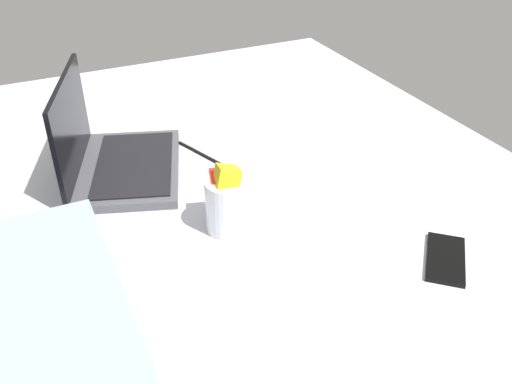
% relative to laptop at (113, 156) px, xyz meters
% --- Properties ---
extents(bed_mattress, '(1.80, 1.40, 0.18)m').
position_rel_laptop_xyz_m(bed_mattress, '(-0.23, -0.20, -0.13)').
color(bed_mattress, '#B7BCC6').
rests_on(bed_mattress, ground).
extents(laptop, '(0.39, 0.32, 0.23)m').
position_rel_laptop_xyz_m(laptop, '(0.00, 0.00, 0.00)').
color(laptop, '#4C4C51').
rests_on(laptop, bed_mattress).
extents(snack_cup, '(0.10, 0.09, 0.15)m').
position_rel_laptop_xyz_m(snack_cup, '(-0.31, -0.16, 0.02)').
color(snack_cup, silver).
rests_on(snack_cup, bed_mattress).
extents(cell_phone, '(0.15, 0.14, 0.01)m').
position_rel_laptop_xyz_m(cell_phone, '(-0.57, -0.48, -0.04)').
color(cell_phone, black).
rests_on(cell_phone, bed_mattress).
extents(charger_cable, '(0.16, 0.06, 0.01)m').
position_rel_laptop_xyz_m(charger_cable, '(-0.01, -0.21, -0.04)').
color(charger_cable, black).
rests_on(charger_cable, bed_mattress).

